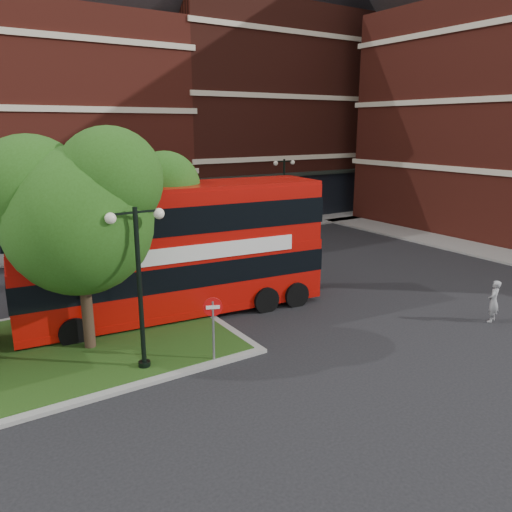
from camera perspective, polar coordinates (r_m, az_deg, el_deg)
ground at (r=18.10m, az=4.35°, el=-8.77°), size 120.00×120.00×0.00m
pavement_far at (r=32.15m, az=-13.64°, el=1.45°), size 44.00×3.00×0.12m
pavement_side at (r=31.45m, az=26.73°, el=-0.02°), size 3.00×28.00×0.12m
terrace_far_right at (r=44.32m, az=0.17°, el=15.73°), size 18.00×12.00×16.00m
traffic_island at (r=17.80m, az=-23.52°, el=-10.20°), size 12.60×7.60×0.15m
tree_island_west at (r=16.32m, az=-20.09°, el=5.35°), size 5.40×4.71×7.21m
tree_island_east at (r=19.60m, az=-13.02°, el=5.65°), size 4.46×3.90×6.29m
lamp_island at (r=14.81m, az=-13.19°, el=-2.86°), size 1.72×0.36×5.00m
lamp_far_left at (r=30.52m, az=-9.13°, el=6.28°), size 1.72×0.36×5.00m
lamp_far_right at (r=34.49m, az=3.20°, el=7.40°), size 1.72×0.36×5.00m
bus at (r=19.17m, az=-9.35°, el=1.61°), size 11.87×3.87×4.45m
woman at (r=20.78m, az=25.51°, el=-4.69°), size 0.67×0.54×1.62m
car_silver at (r=28.82m, az=-22.26°, el=0.75°), size 4.86×2.47×1.58m
car_white at (r=35.05m, az=0.12°, el=3.98°), size 4.30×2.00×1.36m
no_entry_sign at (r=15.37m, az=-4.94°, el=-6.94°), size 0.56×0.28×2.16m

